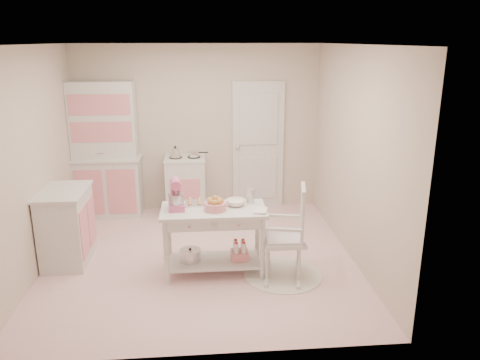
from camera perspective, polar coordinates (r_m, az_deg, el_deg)
The scene contains 14 objects.
room_shell at distance 5.50m, azimuth -5.21°, elevation 6.15°, with size 3.84×3.84×2.62m.
door at distance 7.51m, azimuth 2.21°, elevation 4.19°, with size 0.82×0.05×2.04m, color silver.
hutch at distance 7.39m, azimuth -16.12°, elevation 3.48°, with size 1.06×0.50×2.08m, color silver.
stove at distance 7.35m, azimuth -6.62°, elevation -0.71°, with size 0.62×0.57×0.92m, color silver.
base_cabinet at distance 6.14m, azimuth -20.37°, elevation -5.28°, with size 0.54×0.84×0.92m, color silver.
lace_rug at distance 5.63m, azimuth 5.23°, elevation -11.38°, with size 0.92×0.92×0.01m, color white.
rocking_chair at distance 5.39m, azimuth 5.38°, elevation -6.27°, with size 0.48×0.72×1.10m, color silver.
work_table at distance 5.51m, azimuth -3.19°, elevation -7.40°, with size 1.20×0.60×0.80m, color silver.
stand_mixer at distance 5.33m, azimuth -7.81°, elevation -1.81°, with size 0.20×0.28×0.34m, color #D4598C.
cookie_tray at distance 5.52m, azimuth -4.87°, elevation -2.81°, with size 0.34×0.24×0.02m, color silver.
bread_basket at distance 5.30m, azimuth -3.03°, elevation -3.22°, with size 0.25×0.25×0.09m, color pink.
mixing_bowl at distance 5.44m, azimuth -0.55°, elevation -2.78°, with size 0.23×0.23×0.07m, color white.
metal_pitcher at distance 5.51m, azimuth 1.26°, elevation -1.96°, with size 0.10×0.10×0.17m, color silver.
recipe_book at distance 5.27m, azimuth 1.69°, elevation -3.71°, with size 0.15×0.20×0.02m, color white.
Camera 1 is at (0.03, -5.40, 2.65)m, focal length 35.00 mm.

